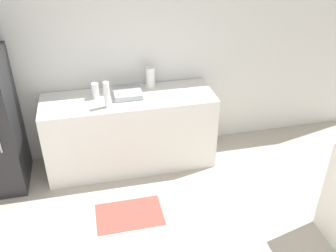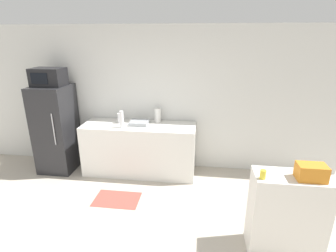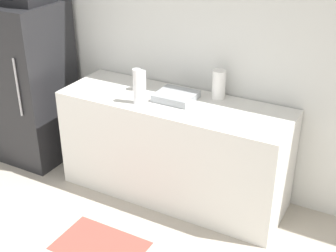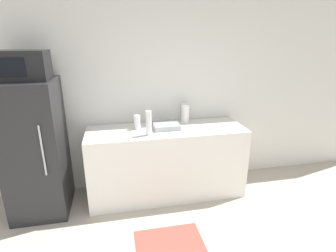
{
  "view_description": "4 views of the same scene",
  "coord_description": "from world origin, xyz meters",
  "px_view_note": "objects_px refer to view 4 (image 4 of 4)",
  "views": [
    {
      "loc": [
        0.03,
        -1.4,
        2.86
      ],
      "look_at": [
        0.74,
        1.74,
        0.91
      ],
      "focal_mm": 40.0,
      "sensor_mm": 36.0,
      "label": 1
    },
    {
      "loc": [
        1.51,
        -1.82,
        2.4
      ],
      "look_at": [
        1.02,
        1.98,
        1.08
      ],
      "focal_mm": 28.0,
      "sensor_mm": 36.0,
      "label": 2
    },
    {
      "loc": [
        2.1,
        -0.72,
        2.5
      ],
      "look_at": [
        0.62,
        2.0,
        0.93
      ],
      "focal_mm": 50.0,
      "sensor_mm": 36.0,
      "label": 3
    },
    {
      "loc": [
        -0.18,
        -0.62,
        2.01
      ],
      "look_at": [
        0.37,
        2.02,
        1.1
      ],
      "focal_mm": 28.0,
      "sensor_mm": 36.0,
      "label": 4
    }
  ],
  "objects_px": {
    "paper_towel_roll": "(185,113)",
    "bottle_tall": "(149,123)",
    "microwave": "(21,66)",
    "refrigerator": "(36,149)",
    "bottle_short": "(137,122)"
  },
  "relations": [
    {
      "from": "bottle_tall",
      "to": "bottle_short",
      "type": "distance_m",
      "value": 0.28
    },
    {
      "from": "bottle_short",
      "to": "paper_towel_roll",
      "type": "bearing_deg",
      "value": 13.0
    },
    {
      "from": "refrigerator",
      "to": "bottle_tall",
      "type": "distance_m",
      "value": 1.33
    },
    {
      "from": "bottle_tall",
      "to": "paper_towel_roll",
      "type": "xyz_separation_m",
      "value": [
        0.55,
        0.4,
        -0.02
      ]
    },
    {
      "from": "bottle_tall",
      "to": "paper_towel_roll",
      "type": "relative_size",
      "value": 1.18
    },
    {
      "from": "refrigerator",
      "to": "bottle_tall",
      "type": "relative_size",
      "value": 5.38
    },
    {
      "from": "paper_towel_roll",
      "to": "bottle_tall",
      "type": "bearing_deg",
      "value": -143.81
    },
    {
      "from": "microwave",
      "to": "paper_towel_roll",
      "type": "distance_m",
      "value": 1.99
    },
    {
      "from": "microwave",
      "to": "paper_towel_roll",
      "type": "bearing_deg",
      "value": 8.38
    },
    {
      "from": "refrigerator",
      "to": "bottle_tall",
      "type": "xyz_separation_m",
      "value": [
        1.3,
        -0.13,
        0.27
      ]
    },
    {
      "from": "refrigerator",
      "to": "bottle_short",
      "type": "relative_size",
      "value": 8.96
    },
    {
      "from": "paper_towel_roll",
      "to": "bottle_short",
      "type": "bearing_deg",
      "value": -167.0
    },
    {
      "from": "microwave",
      "to": "bottle_tall",
      "type": "xyz_separation_m",
      "value": [
        1.3,
        -0.13,
        -0.67
      ]
    },
    {
      "from": "refrigerator",
      "to": "microwave",
      "type": "distance_m",
      "value": 0.94
    },
    {
      "from": "bottle_short",
      "to": "microwave",
      "type": "bearing_deg",
      "value": -174.26
    }
  ]
}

